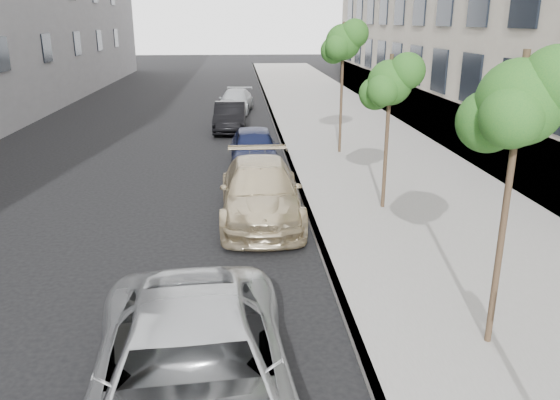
{
  "coord_description": "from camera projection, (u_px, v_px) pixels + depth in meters",
  "views": [
    {
      "loc": [
        -0.61,
        -5.67,
        4.92
      ],
      "look_at": [
        0.17,
        4.66,
        1.5
      ],
      "focal_mm": 35.0,
      "sensor_mm": 36.0,
      "label": 1
    }
  ],
  "objects": [
    {
      "name": "sedan_rear",
      "position": [
        236.0,
        101.0,
        30.53
      ],
      "size": [
        2.26,
        4.46,
        1.24
      ],
      "primitive_type": "imported",
      "rotation": [
        0.0,
        0.0,
        -0.12
      ],
      "color": "#A9ADB2",
      "rests_on": "ground"
    },
    {
      "name": "curb",
      "position": [
        272.0,
        114.0,
        29.74
      ],
      "size": [
        0.15,
        72.0,
        0.14
      ],
      "primitive_type": "cube",
      "color": "#9E9B93",
      "rests_on": "ground"
    },
    {
      "name": "tree_far",
      "position": [
        344.0,
        42.0,
        19.61
      ],
      "size": [
        1.65,
        1.45,
        4.85
      ],
      "color": "#38281C",
      "rests_on": "sidewalk"
    },
    {
      "name": "minivan",
      "position": [
        192.0,
        384.0,
        6.53
      ],
      "size": [
        2.96,
        5.72,
        1.54
      ],
      "primitive_type": "imported",
      "rotation": [
        0.0,
        0.0,
        0.07
      ],
      "color": "#B9BCBE",
      "rests_on": "ground"
    },
    {
      "name": "tree_mid",
      "position": [
        391.0,
        83.0,
        13.69
      ],
      "size": [
        1.53,
        1.33,
        4.05
      ],
      "color": "#38281C",
      "rests_on": "sidewalk"
    },
    {
      "name": "sedan_blue",
      "position": [
        254.0,
        148.0,
        18.96
      ],
      "size": [
        1.69,
        4.12,
        1.4
      ],
      "primitive_type": "imported",
      "rotation": [
        0.0,
        0.0,
        0.01
      ],
      "color": "#101637",
      "rests_on": "ground"
    },
    {
      "name": "suv",
      "position": [
        260.0,
        191.0,
        14.06
      ],
      "size": [
        2.06,
        5.03,
        1.46
      ],
      "primitive_type": "imported",
      "rotation": [
        0.0,
        0.0,
        -0.0
      ],
      "color": "#C5B38C",
      "rests_on": "ground"
    },
    {
      "name": "sidewalk",
      "position": [
        328.0,
        113.0,
        29.97
      ],
      "size": [
        6.4,
        72.0,
        0.14
      ],
      "primitive_type": "cube",
      "color": "gray",
      "rests_on": "ground"
    },
    {
      "name": "tree_near",
      "position": [
        522.0,
        103.0,
        7.4
      ],
      "size": [
        1.58,
        1.38,
        4.5
      ],
      "color": "#38281C",
      "rests_on": "sidewalk"
    },
    {
      "name": "sedan_black",
      "position": [
        230.0,
        117.0,
        25.32
      ],
      "size": [
        1.51,
        4.03,
        1.32
      ],
      "primitive_type": "imported",
      "rotation": [
        0.0,
        0.0,
        -0.03
      ],
      "color": "black",
      "rests_on": "ground"
    }
  ]
}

